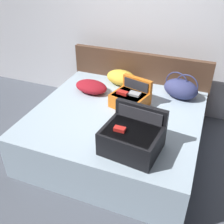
# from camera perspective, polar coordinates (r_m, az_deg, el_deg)

# --- Properties ---
(ground_plane) EXTENTS (12.00, 12.00, 0.00)m
(ground_plane) POSITION_cam_1_polar(r_m,az_deg,el_deg) (3.22, -1.72, -12.04)
(ground_plane) COLOR #4C515B
(back_wall) EXTENTS (8.00, 0.10, 2.60)m
(back_wall) POSITION_cam_1_polar(r_m,az_deg,el_deg) (3.97, 7.66, 18.43)
(back_wall) COLOR silver
(back_wall) RESTS_ON ground
(bed) EXTENTS (1.97, 1.84, 0.54)m
(bed) POSITION_cam_1_polar(r_m,az_deg,el_deg) (3.33, 0.86, -4.16)
(bed) COLOR #99ADBC
(bed) RESTS_ON ground
(headboard) EXTENTS (2.01, 0.08, 0.96)m
(headboard) POSITION_cam_1_polar(r_m,az_deg,el_deg) (4.00, 5.75, 6.05)
(headboard) COLOR #4C3323
(headboard) RESTS_ON ground
(hard_case_large) EXTENTS (0.59, 0.52, 0.41)m
(hard_case_large) POSITION_cam_1_polar(r_m,az_deg,el_deg) (2.56, 4.33, -5.49)
(hard_case_large) COLOR black
(hard_case_large) RESTS_ON bed
(hard_case_medium) EXTENTS (0.48, 0.47, 0.32)m
(hard_case_medium) POSITION_cam_1_polar(r_m,az_deg,el_deg) (3.28, 3.98, 3.09)
(hard_case_medium) COLOR #D16619
(hard_case_medium) RESTS_ON bed
(duffel_bag) EXTENTS (0.50, 0.39, 0.34)m
(duffel_bag) POSITION_cam_1_polar(r_m,az_deg,el_deg) (3.54, 14.59, 4.92)
(duffel_bag) COLOR navy
(duffel_bag) RESTS_ON bed
(pillow_near_headboard) EXTENTS (0.48, 0.37, 0.20)m
(pillow_near_headboard) POSITION_cam_1_polar(r_m,az_deg,el_deg) (3.79, 1.98, 7.42)
(pillow_near_headboard) COLOR gold
(pillow_near_headboard) RESTS_ON bed
(pillow_center_head) EXTENTS (0.50, 0.37, 0.15)m
(pillow_center_head) POSITION_cam_1_polar(r_m,az_deg,el_deg) (3.61, -4.49, 5.46)
(pillow_center_head) COLOR maroon
(pillow_center_head) RESTS_ON bed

